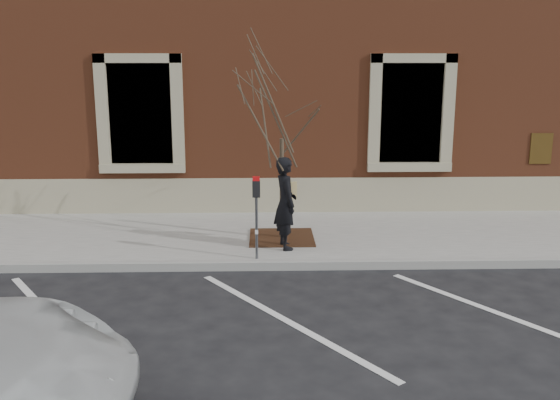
{
  "coord_description": "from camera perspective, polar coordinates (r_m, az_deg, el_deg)",
  "views": [
    {
      "loc": [
        -0.29,
        -10.37,
        3.61
      ],
      "look_at": [
        0.0,
        0.6,
        1.1
      ],
      "focal_mm": 40.0,
      "sensor_mm": 36.0,
      "label": 1
    }
  ],
  "objects": [
    {
      "name": "ground",
      "position": [
        10.99,
        0.08,
        -6.3
      ],
      "size": [
        120.0,
        120.0,
        0.0
      ],
      "primitive_type": "plane",
      "color": "#28282B",
      "rests_on": "ground"
    },
    {
      "name": "sidewalk_near",
      "position": [
        12.63,
        -0.14,
        -3.37
      ],
      "size": [
        40.0,
        3.5,
        0.15
      ],
      "primitive_type": "cube",
      "color": "#B8B3AD",
      "rests_on": "ground"
    },
    {
      "name": "curb_near",
      "position": [
        10.91,
        0.09,
        -6.02
      ],
      "size": [
        40.0,
        0.12,
        0.15
      ],
      "primitive_type": "cube",
      "color": "#9E9E99",
      "rests_on": "ground"
    },
    {
      "name": "parking_stripes",
      "position": [
        8.94,
        0.49,
        -10.93
      ],
      "size": [
        28.0,
        4.4,
        0.01
      ],
      "primitive_type": null,
      "color": "silver",
      "rests_on": "ground"
    },
    {
      "name": "building_civic",
      "position": [
        18.12,
        -0.62,
        14.1
      ],
      "size": [
        40.0,
        8.62,
        8.0
      ],
      "color": "brown",
      "rests_on": "ground"
    },
    {
      "name": "man",
      "position": [
        11.43,
        0.51,
        -0.29
      ],
      "size": [
        0.54,
        0.7,
        1.71
      ],
      "primitive_type": "imported",
      "rotation": [
        0.0,
        0.0,
        1.81
      ],
      "color": "black",
      "rests_on": "sidewalk_near"
    },
    {
      "name": "parking_meter",
      "position": [
        10.77,
        -2.18,
        -0.21
      ],
      "size": [
        0.13,
        0.1,
        1.47
      ],
      "rotation": [
        0.0,
        0.0,
        0.09
      ],
      "color": "#595B60",
      "rests_on": "sidewalk_near"
    },
    {
      "name": "tree_grate",
      "position": [
        12.26,
        0.16,
        -3.44
      ],
      "size": [
        1.25,
        1.25,
        0.03
      ],
      "primitive_type": "cube",
      "color": "#432715",
      "rests_on": "sidewalk_near"
    },
    {
      "name": "sapling",
      "position": [
        11.8,
        0.16,
        8.21
      ],
      "size": [
        2.14,
        2.14,
        3.57
      ],
      "color": "brown",
      "rests_on": "sidewalk_near"
    }
  ]
}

